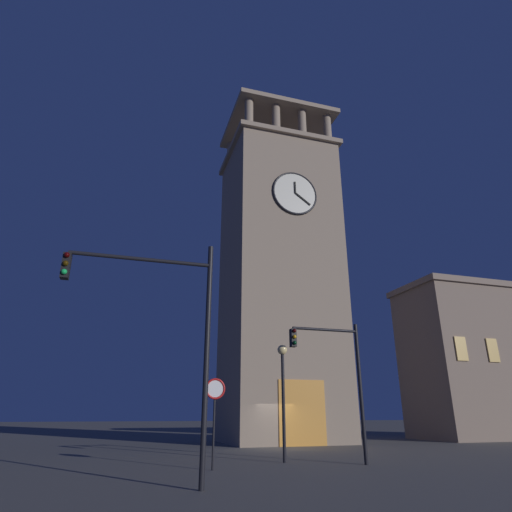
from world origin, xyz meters
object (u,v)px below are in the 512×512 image
Objects in this scene: clocktower at (279,277)px; street_lamp at (283,378)px; traffic_signal_near at (338,367)px; traffic_signal_mid at (165,319)px; adjacent_wing_building at (493,360)px; no_horn_sign at (215,397)px.

clocktower reaches higher than street_lamp.
traffic_signal_near is 0.81× the size of traffic_signal_mid.
adjacent_wing_building is 26.31m from street_lamp.
adjacent_wing_building is 2.71× the size of traffic_signal_near.
clocktower is 16.41m from traffic_signal_near.
no_horn_sign is (26.89, 13.16, -3.70)m from adjacent_wing_building.
traffic_signal_near is 5.40m from no_horn_sign.
traffic_signal_mid reaches higher than no_horn_sign.
traffic_signal_mid is 5.19m from no_horn_sign.
clocktower is 4.18× the size of traffic_signal_mid.
adjacent_wing_building is 25.43m from traffic_signal_near.
street_lamp is at bearing -153.65° from no_horn_sign.
traffic_signal_near is (21.64, 13.14, -2.45)m from adjacent_wing_building.
traffic_signal_near is at bearing 79.52° from clocktower.
no_horn_sign is (-2.42, -4.13, -2.01)m from traffic_signal_mid.
adjacent_wing_building is 30.16m from no_horn_sign.
no_horn_sign is at bearing 60.63° from clocktower.
traffic_signal_mid reaches higher than traffic_signal_near.
adjacent_wing_building is 4.78× the size of no_horn_sign.
clocktower is 9.07× the size of no_horn_sign.
adjacent_wing_building reaches higher than no_horn_sign.
no_horn_sign is (5.25, 0.02, -1.25)m from traffic_signal_near.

